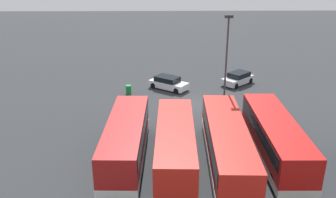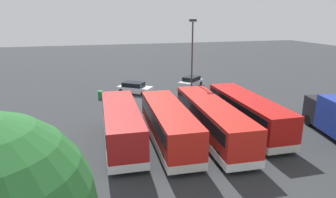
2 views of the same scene
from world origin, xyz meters
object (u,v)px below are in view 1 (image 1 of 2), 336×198
object	(u,v)px
lamp_post_tall	(226,61)
waste_bin_yellow	(129,90)
bus_single_deck_near_end	(275,137)
car_hatchback_silver	(168,83)
car_small_green	(238,78)
bus_single_deck_fourth	(126,139)
bus_single_deck_second	(227,143)
bus_single_deck_third	(175,145)

from	to	relation	value
lamp_post_tall	waste_bin_yellow	distance (m)	12.14
bus_single_deck_near_end	car_hatchback_silver	distance (m)	16.73
lamp_post_tall	waste_bin_yellow	world-z (taller)	lamp_post_tall
bus_single_deck_near_end	car_small_green	world-z (taller)	bus_single_deck_near_end
bus_single_deck_near_end	bus_single_deck_fourth	distance (m)	10.72
bus_single_deck_second	bus_single_deck_near_end	bearing A→B (deg)	-166.44
lamp_post_tall	bus_single_deck_third	bearing A→B (deg)	60.09
lamp_post_tall	car_small_green	bearing A→B (deg)	-109.19
bus_single_deck_fourth	waste_bin_yellow	distance (m)	13.64
bus_single_deck_near_end	bus_single_deck_second	distance (m)	3.74
car_hatchback_silver	lamp_post_tall	distance (m)	10.26
bus_single_deck_near_end	car_hatchback_silver	bearing A→B (deg)	-63.70
car_hatchback_silver	lamp_post_tall	bearing A→B (deg)	122.30
bus_single_deck_near_end	bus_single_deck_third	distance (m)	7.30
bus_single_deck_second	bus_single_deck_fourth	world-z (taller)	same
lamp_post_tall	bus_single_deck_second	bearing A→B (deg)	82.12
bus_single_deck_third	lamp_post_tall	distance (m)	10.17
bus_single_deck_near_end	lamp_post_tall	world-z (taller)	lamp_post_tall
car_small_green	waste_bin_yellow	bearing A→B (deg)	13.43
bus_single_deck_near_end	bus_single_deck_second	world-z (taller)	same
car_small_green	lamp_post_tall	bearing A→B (deg)	70.81
bus_single_deck_fourth	waste_bin_yellow	bearing A→B (deg)	-85.78
car_hatchback_silver	waste_bin_yellow	size ratio (longest dim) A/B	4.79
lamp_post_tall	car_hatchback_silver	bearing A→B (deg)	-57.70
waste_bin_yellow	bus_single_deck_third	bearing A→B (deg)	107.21
lamp_post_tall	bus_single_deck_near_end	bearing A→B (deg)	109.14
car_small_green	lamp_post_tall	xyz separation A→B (m)	(3.21, 9.23, 4.62)
car_small_green	bus_single_deck_fourth	bearing A→B (deg)	55.34
bus_single_deck_fourth	lamp_post_tall	size ratio (longest dim) A/B	1.13
bus_single_deck_second	car_small_green	bearing A→B (deg)	-104.03
bus_single_deck_near_end	bus_single_deck_second	bearing A→B (deg)	13.56
bus_single_deck_fourth	car_hatchback_silver	size ratio (longest dim) A/B	2.30
bus_single_deck_second	lamp_post_tall	distance (m)	8.99
bus_single_deck_near_end	car_hatchback_silver	xyz separation A→B (m)	(7.40, -14.98, -0.92)
bus_single_deck_near_end	waste_bin_yellow	size ratio (longest dim) A/B	11.50
bus_single_deck_second	waste_bin_yellow	xyz separation A→B (m)	(8.08, -14.38, -1.15)
bus_single_deck_third	car_hatchback_silver	size ratio (longest dim) A/B	2.32
bus_single_deck_third	bus_single_deck_fourth	distance (m)	3.60
bus_single_deck_fourth	lamp_post_tall	distance (m)	11.58
bus_single_deck_fourth	car_small_green	xyz separation A→B (m)	(-11.42, -16.52, -0.92)
bus_single_deck_fourth	waste_bin_yellow	world-z (taller)	bus_single_deck_fourth
car_hatchback_silver	waste_bin_yellow	xyz separation A→B (m)	(4.31, 1.48, -0.23)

